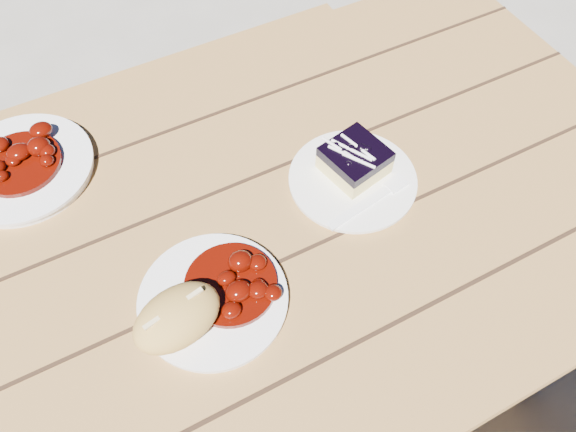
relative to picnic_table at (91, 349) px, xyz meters
name	(u,v)px	position (x,y,z in m)	size (l,w,h in m)	color
picnic_table	(91,349)	(0.00, 0.00, 0.00)	(2.00, 1.55, 0.75)	brown
main_plate	(213,300)	(0.20, -0.10, 0.17)	(0.20, 0.20, 0.02)	white
goulash_stew	(230,279)	(0.23, -0.09, 0.20)	(0.13, 0.13, 0.04)	#4F0A02
bread_roll	(177,317)	(0.14, -0.12, 0.21)	(0.12, 0.08, 0.06)	tan
dessert_plate	(352,180)	(0.48, 0.00, 0.17)	(0.20, 0.20, 0.01)	white
blueberry_cake	(355,160)	(0.49, 0.01, 0.20)	(0.10, 0.10, 0.05)	#F2DF84
fork_dessert	(360,207)	(0.46, -0.06, 0.17)	(0.03, 0.16, 0.01)	white
second_plate	(23,169)	(0.02, 0.27, 0.17)	(0.22, 0.22, 0.02)	white
second_stew	(16,157)	(0.02, 0.27, 0.20)	(0.13, 0.13, 0.04)	#4F0A02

